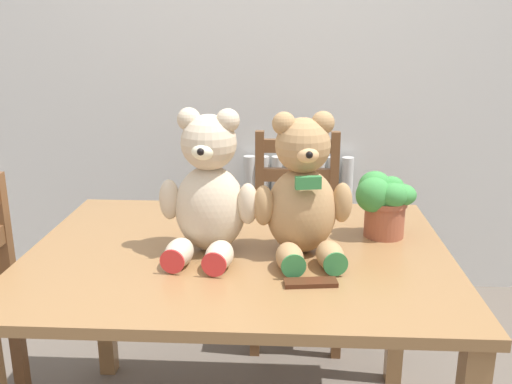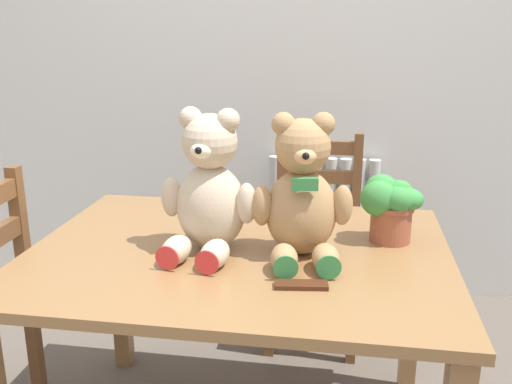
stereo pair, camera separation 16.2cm
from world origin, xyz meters
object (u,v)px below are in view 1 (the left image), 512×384
object	(u,v)px
wooden_chair_behind	(296,237)
teddy_bear_right	(303,195)
teddy_bear_left	(209,192)
potted_plant	(384,201)
chocolate_bar	(311,283)

from	to	relation	value
wooden_chair_behind	teddy_bear_right	world-z (taller)	teddy_bear_right
teddy_bear_left	potted_plant	world-z (taller)	teddy_bear_left
wooden_chair_behind	potted_plant	size ratio (longest dim) A/B	4.35
potted_plant	chocolate_bar	world-z (taller)	potted_plant
wooden_chair_behind	teddy_bear_left	world-z (taller)	teddy_bear_left
teddy_bear_right	chocolate_bar	xyz separation A→B (m)	(0.02, -0.21, -0.17)
potted_plant	teddy_bear_left	bearing A→B (deg)	-163.94
teddy_bear_right	potted_plant	world-z (taller)	teddy_bear_right
teddy_bear_left	teddy_bear_right	size ratio (longest dim) A/B	1.02
potted_plant	chocolate_bar	distance (m)	0.44
teddy_bear_right	teddy_bear_left	bearing A→B (deg)	-9.94
teddy_bear_right	chocolate_bar	world-z (taller)	teddy_bear_right
wooden_chair_behind	teddy_bear_right	xyz separation A→B (m)	(-0.00, -0.84, 0.45)
chocolate_bar	teddy_bear_left	bearing A→B (deg)	143.51
chocolate_bar	potted_plant	bearing A→B (deg)	56.98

